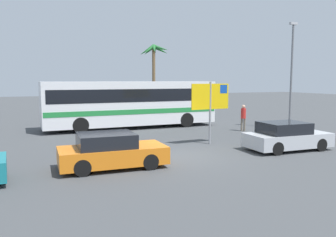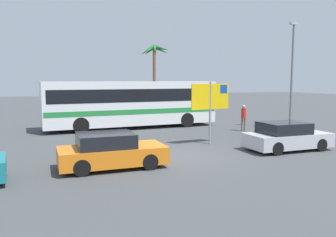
% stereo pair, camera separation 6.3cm
% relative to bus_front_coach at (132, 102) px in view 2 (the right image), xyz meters
% --- Properties ---
extents(ground, '(120.00, 120.00, 0.00)m').
position_rel_bus_front_coach_xyz_m(ground, '(-0.80, -9.31, -1.78)').
color(ground, '#424447').
extents(bus_front_coach, '(11.73, 2.68, 3.17)m').
position_rel_bus_front_coach_xyz_m(bus_front_coach, '(0.00, 0.00, 0.00)').
color(bus_front_coach, white).
rests_on(bus_front_coach, ground).
extents(ferry_sign, '(2.20, 0.18, 3.20)m').
position_rel_bus_front_coach_xyz_m(ferry_sign, '(1.97, -7.36, 0.54)').
color(ferry_sign, gray).
rests_on(ferry_sign, ground).
extents(car_orange, '(4.02, 1.96, 1.32)m').
position_rel_bus_front_coach_xyz_m(car_orange, '(-3.93, -10.09, -1.15)').
color(car_orange, orange).
rests_on(car_orange, ground).
extents(car_silver, '(4.05, 1.99, 1.32)m').
position_rel_bus_front_coach_xyz_m(car_silver, '(4.48, -10.10, -1.15)').
color(car_silver, '#B7BABF').
rests_on(car_silver, ground).
extents(pedestrian_near_sign, '(0.32, 0.32, 1.70)m').
position_rel_bus_front_coach_xyz_m(pedestrian_near_sign, '(6.17, -4.33, -0.79)').
color(pedestrian_near_sign, '#706656').
rests_on(pedestrian_near_sign, ground).
extents(lamp_post_left_side, '(0.56, 0.20, 7.06)m').
position_rel_bus_front_coach_xyz_m(lamp_post_left_side, '(9.75, -4.62, 2.07)').
color(lamp_post_left_side, slate).
rests_on(lamp_post_left_side, ground).
extents(palm_tree_seaside, '(3.03, 3.09, 6.85)m').
position_rel_bus_front_coach_xyz_m(palm_tree_seaside, '(5.60, 10.29, 3.81)').
color(palm_tree_seaside, brown).
rests_on(palm_tree_seaside, ground).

